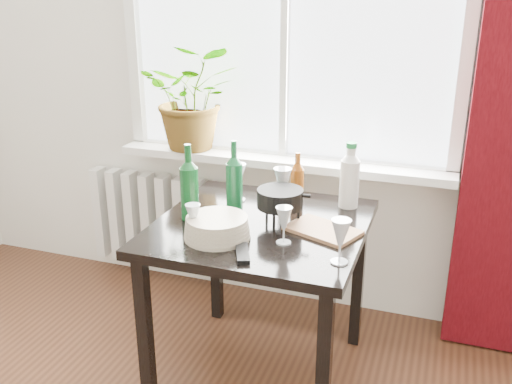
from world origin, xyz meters
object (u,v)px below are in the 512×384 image
(cutting_board, at_px, (323,230))
(plate_stack, at_px, (217,228))
(wineglass_front_right, at_px, (284,225))
(bottle_amber, at_px, (297,179))
(table, at_px, (261,243))
(tv_remote, at_px, (242,253))
(potted_plant, at_px, (194,97))
(radiator, at_px, (157,220))
(wine_bottle_right, at_px, (234,175))
(wineglass_front_left, at_px, (193,221))
(cleaning_bottle, at_px, (350,175))
(wine_bottle_left, at_px, (189,181))
(wineglass_back_left, at_px, (238,182))
(wineglass_back_center, at_px, (282,188))
(wineglass_far_right, at_px, (340,241))
(fondue_pot, at_px, (280,206))

(cutting_board, bearing_deg, plate_stack, -153.53)
(plate_stack, xyz_separation_m, cutting_board, (0.38, 0.19, -0.03))
(wineglass_front_right, bearing_deg, bottle_amber, 98.40)
(table, bearing_deg, tv_remote, -83.97)
(table, bearing_deg, potted_plant, 133.32)
(radiator, relative_size, wine_bottle_right, 2.58)
(radiator, xyz_separation_m, wineglass_front_left, (0.65, -0.85, 0.43))
(radiator, distance_m, cleaning_bottle, 1.31)
(wineglass_front_left, relative_size, cutting_board, 0.50)
(table, relative_size, tv_remote, 5.48)
(wine_bottle_left, distance_m, wine_bottle_right, 0.21)
(wineglass_back_left, bearing_deg, wine_bottle_left, -113.53)
(wineglass_back_left, bearing_deg, wineglass_back_center, -9.00)
(wineglass_back_center, bearing_deg, wineglass_far_right, -51.39)
(bottle_amber, distance_m, fondue_pot, 0.23)
(table, bearing_deg, wineglass_back_left, 130.38)
(tv_remote, bearing_deg, wineglass_front_left, 136.61)
(radiator, relative_size, bottle_amber, 3.27)
(fondue_pot, height_order, cutting_board, fondue_pot)
(cleaning_bottle, bearing_deg, bottle_amber, -166.29)
(wineglass_back_left, xyz_separation_m, cutting_board, (0.44, -0.22, -0.08))
(wineglass_far_right, relative_size, plate_stack, 0.65)
(plate_stack, bearing_deg, wine_bottle_left, 141.85)
(table, relative_size, bottle_amber, 3.48)
(wineglass_front_left, height_order, fondue_pot, fondue_pot)
(wineglass_front_right, xyz_separation_m, wineglass_back_left, (-0.33, 0.37, 0.01))
(wine_bottle_left, xyz_separation_m, tv_remote, (0.33, -0.25, -0.16))
(cleaning_bottle, xyz_separation_m, wineglass_far_right, (0.07, -0.55, -0.06))
(table, height_order, plate_stack, plate_stack)
(potted_plant, relative_size, plate_stack, 2.09)
(wine_bottle_right, relative_size, plate_stack, 1.19)
(wineglass_back_center, distance_m, wineglass_back_left, 0.22)
(wineglass_front_right, relative_size, wineglass_back_left, 0.85)
(fondue_pot, bearing_deg, wine_bottle_right, 169.33)
(wine_bottle_left, xyz_separation_m, bottle_amber, (0.38, 0.30, -0.04))
(cleaning_bottle, bearing_deg, potted_plant, 160.76)
(table, distance_m, wine_bottle_left, 0.39)
(wine_bottle_left, height_order, tv_remote, wine_bottle_left)
(wine_bottle_right, distance_m, wineglass_back_left, 0.12)
(fondue_pot, relative_size, tv_remote, 1.40)
(wineglass_front_right, xyz_separation_m, wineglass_back_center, (-0.11, 0.34, 0.02))
(wineglass_back_left, distance_m, fondue_pot, 0.32)
(table, relative_size, wineglass_front_right, 5.67)
(wineglass_back_center, distance_m, plate_stack, 0.41)
(radiator, relative_size, plate_stack, 3.07)
(bottle_amber, bearing_deg, plate_stack, -114.34)
(wine_bottle_left, distance_m, tv_remote, 0.44)
(wine_bottle_left, bearing_deg, wineglass_back_center, 34.24)
(potted_plant, xyz_separation_m, wineglass_back_left, (0.39, -0.40, -0.29))
(potted_plant, xyz_separation_m, wine_bottle_right, (0.42, -0.50, -0.22))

